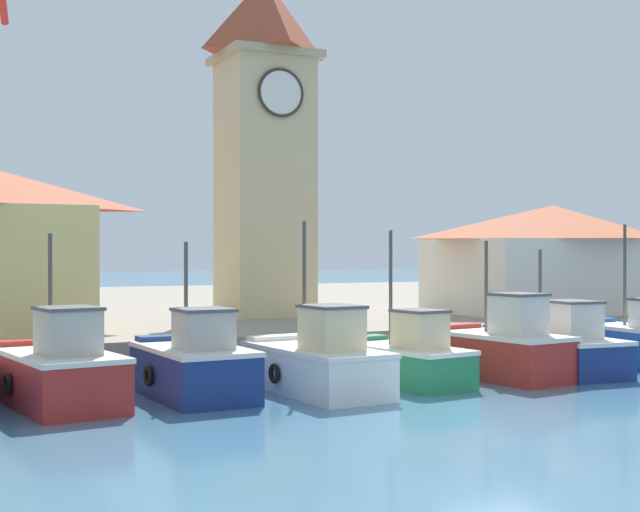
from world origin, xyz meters
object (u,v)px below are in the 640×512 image
at_px(fishing_boat_left_inner, 194,366).
at_px(fishing_boat_center, 404,359).
at_px(fishing_boat_left_outer, 58,372).
at_px(fishing_boat_right_outer, 639,342).
at_px(fishing_boat_right_inner, 554,348).
at_px(warehouse_right, 553,257).
at_px(clock_tower, 264,136).
at_px(fishing_boat_mid_left, 317,363).
at_px(fishing_boat_mid_right, 501,349).

relative_size(fishing_boat_left_inner, fishing_boat_center, 0.96).
xyz_separation_m(fishing_boat_left_outer, fishing_boat_right_outer, (17.87, -0.30, -0.04)).
distance_m(fishing_boat_right_inner, warehouse_right, 11.50).
distance_m(fishing_boat_left_inner, fishing_boat_right_outer, 14.63).
distance_m(clock_tower, warehouse_right, 13.23).
bearing_deg(fishing_boat_left_inner, fishing_boat_mid_left, -10.79).
xyz_separation_m(fishing_boat_mid_left, fishing_boat_center, (2.80, 0.33, -0.07)).
relative_size(fishing_boat_mid_left, fishing_boat_mid_right, 1.09).
xyz_separation_m(fishing_boat_center, clock_tower, (0.55, 11.72, 7.51)).
relative_size(fishing_boat_right_inner, clock_tower, 0.35).
xyz_separation_m(fishing_boat_left_outer, warehouse_right, (21.66, 8.34, 2.59)).
bearing_deg(fishing_boat_left_outer, fishing_boat_right_inner, -1.05).
bearing_deg(fishing_boat_center, fishing_boat_left_inner, 177.44).
height_order(fishing_boat_left_outer, clock_tower, clock_tower).
relative_size(fishing_boat_left_outer, warehouse_right, 0.49).
bearing_deg(fishing_boat_left_outer, fishing_boat_mid_left, -7.04).
xyz_separation_m(fishing_boat_center, warehouse_right, (12.52, 8.80, 2.71)).
xyz_separation_m(fishing_boat_right_outer, clock_tower, (-8.18, 11.57, 7.44)).
distance_m(fishing_boat_mid_left, fishing_boat_right_outer, 11.54).
relative_size(fishing_boat_left_inner, warehouse_right, 0.43).
height_order(fishing_boat_right_inner, clock_tower, clock_tower).
bearing_deg(fishing_boat_right_outer, fishing_boat_right_inner, 179.36).
height_order(fishing_boat_mid_left, fishing_boat_right_outer, fishing_boat_right_outer).
bearing_deg(fishing_boat_mid_left, fishing_boat_center, 6.68).
height_order(fishing_boat_mid_left, fishing_boat_right_inner, fishing_boat_mid_left).
bearing_deg(fishing_boat_left_inner, fishing_boat_right_outer, -0.44).
bearing_deg(fishing_boat_left_inner, fishing_boat_center, -2.56).
height_order(fishing_boat_left_outer, warehouse_right, warehouse_right).
height_order(fishing_boat_left_outer, fishing_boat_left_inner, fishing_boat_left_outer).
height_order(fishing_boat_mid_right, warehouse_right, warehouse_right).
bearing_deg(fishing_boat_mid_right, fishing_boat_mid_left, -178.90).
distance_m(fishing_boat_mid_right, fishing_boat_right_inner, 2.32).
distance_m(fishing_boat_left_outer, warehouse_right, 23.36).
relative_size(fishing_boat_mid_left, warehouse_right, 0.50).
bearing_deg(fishing_boat_left_outer, fishing_boat_mid_right, -3.14).
relative_size(fishing_boat_left_inner, clock_tower, 0.29).
distance_m(fishing_boat_left_outer, fishing_boat_left_inner, 3.25).
relative_size(fishing_boat_left_outer, clock_tower, 0.32).
relative_size(fishing_boat_left_outer, fishing_boat_right_inner, 0.91).
height_order(fishing_boat_center, warehouse_right, warehouse_right).
bearing_deg(fishing_boat_mid_right, fishing_boat_left_outer, 176.86).
xyz_separation_m(fishing_boat_mid_left, clock_tower, (3.35, 12.05, 7.44)).
bearing_deg(fishing_boat_left_outer, warehouse_right, 21.06).
xyz_separation_m(fishing_boat_left_outer, fishing_boat_right_inner, (14.51, -0.27, -0.08)).
distance_m(fishing_boat_center, clock_tower, 13.94).
bearing_deg(warehouse_right, fishing_boat_right_outer, -113.65).
relative_size(fishing_boat_left_outer, fishing_boat_mid_right, 1.06).
bearing_deg(warehouse_right, fishing_boat_mid_left, -149.21).
bearing_deg(fishing_boat_right_inner, fishing_boat_mid_right, -169.94).
bearing_deg(fishing_boat_right_outer, fishing_boat_center, -179.00).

